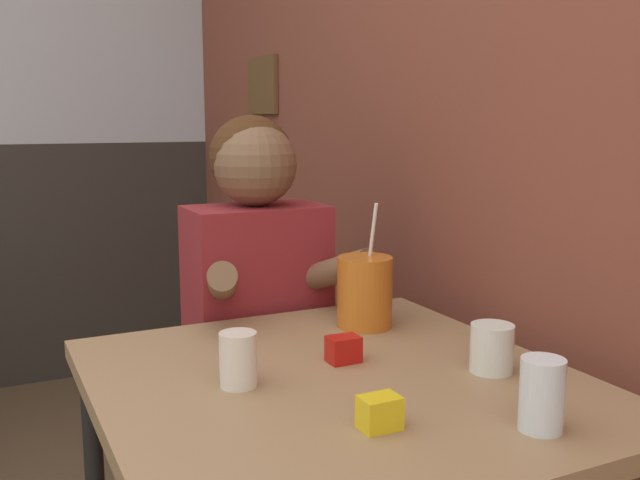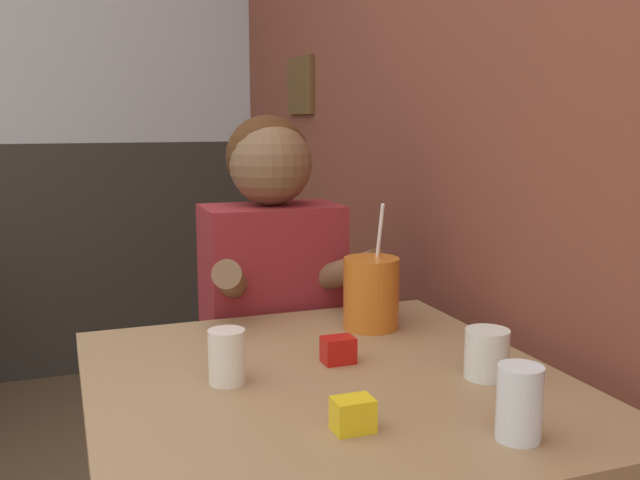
{
  "view_description": "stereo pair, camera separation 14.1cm",
  "coord_description": "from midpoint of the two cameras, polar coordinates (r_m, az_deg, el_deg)",
  "views": [
    {
      "loc": [
        0.29,
        -0.79,
        1.21
      ],
      "look_at": [
        0.9,
        0.46,
        0.97
      ],
      "focal_mm": 40.0,
      "sensor_mm": 36.0,
      "label": 1
    },
    {
      "loc": [
        0.42,
        -0.84,
        1.21
      ],
      "look_at": [
        0.9,
        0.46,
        0.97
      ],
      "focal_mm": 40.0,
      "sensor_mm": 36.0,
      "label": 2
    }
  ],
  "objects": [
    {
      "name": "brick_wall_right",
      "position": [
        2.36,
        5.2,
        13.06
      ],
      "size": [
        0.08,
        4.62,
        2.7
      ],
      "color": "brown",
      "rests_on": "ground_plane"
    },
    {
      "name": "glass_center",
      "position": [
        1.33,
        16.22,
        -8.77
      ],
      "size": [
        0.08,
        0.08,
        0.09
      ],
      "color": "silver",
      "rests_on": "main_table"
    },
    {
      "name": "glass_near_pitcher",
      "position": [
        1.1,
        19.33,
        -12.26
      ],
      "size": [
        0.07,
        0.07,
        0.11
      ],
      "color": "silver",
      "rests_on": "main_table"
    },
    {
      "name": "glass_far_side",
      "position": [
        1.25,
        -4.25,
        -9.33
      ],
      "size": [
        0.07,
        0.07,
        0.1
      ],
      "color": "silver",
      "rests_on": "main_table"
    },
    {
      "name": "condiment_mustard",
      "position": [
        1.08,
        6.48,
        -13.78
      ],
      "size": [
        0.06,
        0.04,
        0.05
      ],
      "color": "yellow",
      "rests_on": "main_table"
    },
    {
      "name": "cocktail_pitcher",
      "position": [
        1.57,
        6.69,
        -4.25
      ],
      "size": [
        0.12,
        0.12,
        0.28
      ],
      "color": "#C6661E",
      "rests_on": "main_table"
    },
    {
      "name": "person_seated",
      "position": [
        1.84,
        -1.61,
        -8.17
      ],
      "size": [
        0.42,
        0.41,
        1.22
      ],
      "color": "maroon",
      "rests_on": "ground_plane"
    },
    {
      "name": "condiment_ketchup",
      "position": [
        1.36,
        4.48,
        -8.81
      ],
      "size": [
        0.06,
        0.04,
        0.05
      ],
      "color": "#B7140F",
      "rests_on": "main_table"
    },
    {
      "name": "main_table",
      "position": [
        1.32,
        3.78,
        -14.08
      ],
      "size": [
        0.82,
        0.88,
        0.76
      ],
      "color": "#93704C",
      "rests_on": "ground_plane"
    }
  ]
}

